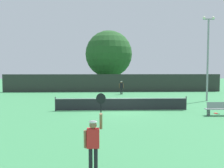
{
  "coord_description": "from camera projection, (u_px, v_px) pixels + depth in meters",
  "views": [
    {
      "loc": [
        -1.45,
        -18.84,
        3.22
      ],
      "look_at": [
        -0.52,
        5.2,
        1.72
      ],
      "focal_mm": 39.72,
      "sensor_mm": 36.0,
      "label": 1
    }
  ],
  "objects": [
    {
      "name": "ground_plane",
      "position": [
        121.0,
        110.0,
        19.04
      ],
      "size": [
        120.0,
        120.0,
        0.0
      ],
      "primitive_type": "plane",
      "color": "#387F4C"
    },
    {
      "name": "tennis_net",
      "position": [
        121.0,
        104.0,
        19.01
      ],
      "size": [
        10.16,
        0.08,
        1.07
      ],
      "color": "#232328",
      "rests_on": "ground"
    },
    {
      "name": "perimeter_fence",
      "position": [
        113.0,
        83.0,
        34.33
      ],
      "size": [
        30.18,
        0.12,
        2.44
      ],
      "primitive_type": "cube",
      "color": "#2D332D",
      "rests_on": "ground"
    },
    {
      "name": "player_serving",
      "position": [
        93.0,
        139.0,
        7.54
      ],
      "size": [
        0.68,
        0.39,
        2.46
      ],
      "color": "red",
      "rests_on": "ground"
    },
    {
      "name": "player_receiving",
      "position": [
        121.0,
        86.0,
        30.83
      ],
      "size": [
        0.57,
        0.24,
        1.63
      ],
      "rotation": [
        0.0,
        0.0,
        3.14
      ],
      "color": "black",
      "rests_on": "ground"
    },
    {
      "name": "tennis_ball",
      "position": [
        117.0,
        103.0,
        22.86
      ],
      "size": [
        0.07,
        0.07,
        0.07
      ],
      "primitive_type": "sphere",
      "color": "#CCE033",
      "rests_on": "ground"
    },
    {
      "name": "spare_racket",
      "position": [
        216.0,
        113.0,
        17.73
      ],
      "size": [
        0.28,
        0.52,
        0.04
      ],
      "color": "black",
      "rests_on": "ground"
    },
    {
      "name": "courtside_bench",
      "position": [
        219.0,
        109.0,
        16.91
      ],
      "size": [
        1.8,
        0.44,
        0.95
      ],
      "color": "gray",
      "rests_on": "ground"
    },
    {
      "name": "light_pole",
      "position": [
        208.0,
        53.0,
        24.36
      ],
      "size": [
        1.18,
        0.28,
        8.31
      ],
      "color": "gray",
      "rests_on": "ground"
    },
    {
      "name": "large_tree",
      "position": [
        109.0,
        54.0,
        39.67
      ],
      "size": [
        7.47,
        7.47,
        9.28
      ],
      "color": "brown",
      "rests_on": "ground"
    },
    {
      "name": "parked_car_near",
      "position": [
        64.0,
        83.0,
        42.6
      ],
      "size": [
        2.42,
        4.41,
        1.69
      ],
      "rotation": [
        0.0,
        0.0,
        0.13
      ],
      "color": "red",
      "rests_on": "ground"
    }
  ]
}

